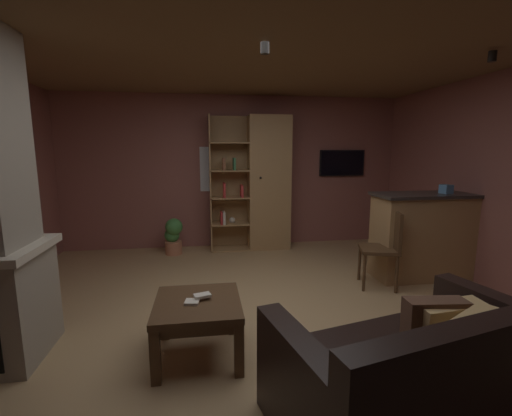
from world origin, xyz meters
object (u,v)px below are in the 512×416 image
(tissue_box, at_px, (446,189))
(table_book_1, at_px, (202,295))
(table_book_0, at_px, (192,302))
(potted_floor_plant, at_px, (173,235))
(bookshelf_cabinet, at_px, (263,184))
(kitchen_bar_counter, at_px, (431,235))
(coffee_table, at_px, (198,312))
(wall_mounted_tv, at_px, (342,163))
(leather_couch, at_px, (419,379))
(dining_chair, at_px, (386,244))

(tissue_box, xyz_separation_m, table_book_1, (-3.02, -1.28, -0.65))
(table_book_0, xyz_separation_m, potted_floor_plant, (-0.38, 2.87, -0.17))
(bookshelf_cabinet, distance_m, potted_floor_plant, 1.66)
(kitchen_bar_counter, bearing_deg, tissue_box, -19.08)
(potted_floor_plant, bearing_deg, tissue_box, -23.75)
(tissue_box, relative_size, coffee_table, 0.18)
(kitchen_bar_counter, bearing_deg, potted_floor_plant, 156.09)
(table_book_1, xyz_separation_m, wall_mounted_tv, (2.42, 3.18, 0.90))
(coffee_table, xyz_separation_m, table_book_1, (0.04, 0.03, 0.12))
(table_book_1, xyz_separation_m, potted_floor_plant, (-0.46, 2.81, -0.20))
(leather_couch, relative_size, table_book_0, 16.92)
(table_book_1, bearing_deg, coffee_table, -145.53)
(table_book_0, distance_m, table_book_1, 0.10)
(kitchen_bar_counter, bearing_deg, wall_mounted_tv, 104.42)
(kitchen_bar_counter, relative_size, tissue_box, 12.53)
(dining_chair, bearing_deg, coffee_table, -153.05)
(leather_couch, relative_size, potted_floor_plant, 3.14)
(table_book_0, bearing_deg, kitchen_bar_counter, 24.87)
(table_book_1, bearing_deg, leather_couch, -36.58)
(leather_couch, xyz_separation_m, coffee_table, (-1.30, 0.91, 0.08))
(table_book_0, bearing_deg, potted_floor_plant, 97.63)
(kitchen_bar_counter, relative_size, wall_mounted_tv, 1.89)
(kitchen_bar_counter, bearing_deg, dining_chair, -162.60)
(bookshelf_cabinet, distance_m, coffee_table, 3.24)
(table_book_1, bearing_deg, potted_floor_plant, 99.37)
(bookshelf_cabinet, distance_m, tissue_box, 2.63)
(table_book_1, bearing_deg, tissue_box, 22.96)
(dining_chair, bearing_deg, bookshelf_cabinet, 121.45)
(coffee_table, xyz_separation_m, dining_chair, (2.18, 1.11, 0.15))
(kitchen_bar_counter, xyz_separation_m, tissue_box, (0.12, -0.04, 0.60))
(coffee_table, xyz_separation_m, wall_mounted_tv, (2.46, 3.20, 1.02))
(leather_couch, distance_m, coffee_table, 1.59)
(bookshelf_cabinet, xyz_separation_m, table_book_1, (-1.00, -2.97, -0.58))
(wall_mounted_tv, bearing_deg, table_book_1, -127.31)
(bookshelf_cabinet, bearing_deg, wall_mounted_tv, 8.42)
(leather_couch, bearing_deg, coffee_table, 144.96)
(leather_couch, relative_size, table_book_1, 13.94)
(kitchen_bar_counter, xyz_separation_m, potted_floor_plant, (-3.36, 1.49, -0.25))
(leather_couch, height_order, coffee_table, leather_couch)
(tissue_box, relative_size, wall_mounted_tv, 0.15)
(coffee_table, distance_m, wall_mounted_tv, 4.17)
(bookshelf_cabinet, height_order, tissue_box, bookshelf_cabinet)
(leather_couch, distance_m, wall_mounted_tv, 4.41)
(coffee_table, height_order, dining_chair, dining_chair)
(bookshelf_cabinet, height_order, coffee_table, bookshelf_cabinet)
(bookshelf_cabinet, relative_size, wall_mounted_tv, 2.72)
(table_book_1, relative_size, potted_floor_plant, 0.23)
(leather_couch, bearing_deg, wall_mounted_tv, 74.26)
(tissue_box, relative_size, dining_chair, 0.13)
(leather_couch, distance_m, potted_floor_plant, 4.12)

